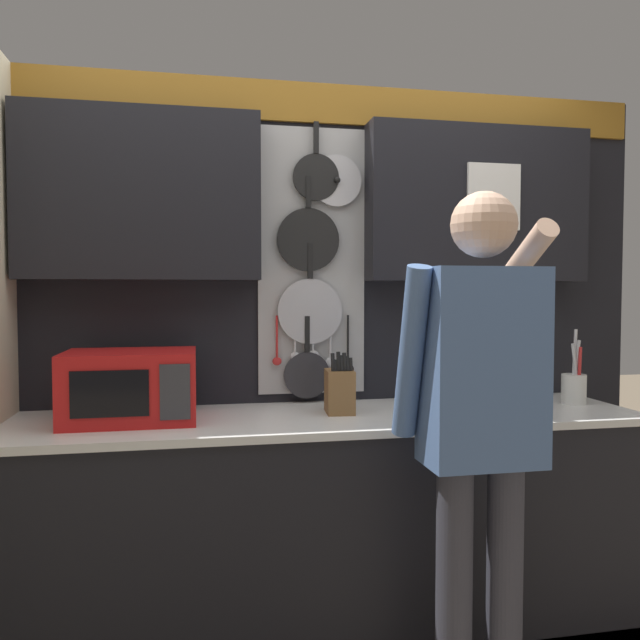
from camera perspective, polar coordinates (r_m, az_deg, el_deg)
name	(u,v)px	position (r m, az deg, el deg)	size (l,w,h in m)	color
ground_plane	(332,640)	(2.87, 1.09, -27.18)	(14.00, 14.00, 0.00)	#756651
base_cabinet_counter	(332,529)	(2.67, 1.12, -18.54)	(2.51, 0.65, 0.93)	black
back_wall_unit	(319,281)	(2.78, -0.06, 3.59)	(3.08, 0.22, 2.35)	black
microwave	(131,386)	(2.50, -16.91, -5.80)	(0.49, 0.36, 0.27)	red
knife_block	(340,390)	(2.55, 1.81, -6.45)	(0.12, 0.16, 0.25)	brown
utensil_crock	(574,386)	(2.98, 22.20, -5.65)	(0.11, 0.11, 0.33)	white
person	(480,406)	(2.13, 14.43, -7.65)	(0.54, 0.62, 1.75)	#383842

